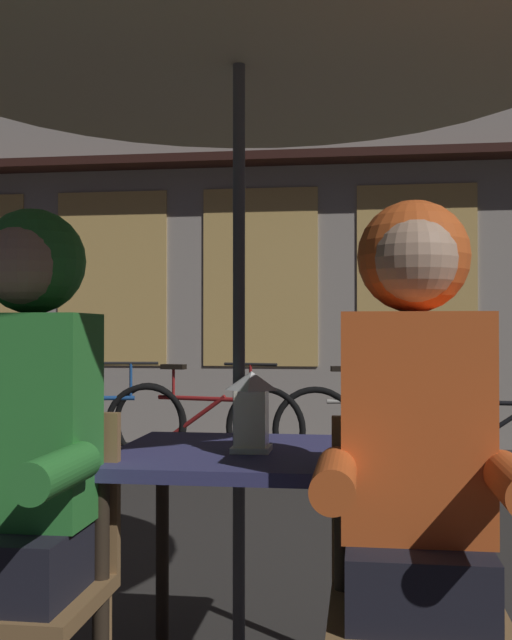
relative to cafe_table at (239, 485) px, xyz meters
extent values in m
cube|color=navy|center=(0.00, 0.00, 0.08)|extent=(0.72, 0.72, 0.04)
cylinder|color=#2D2319|center=(-0.31, -0.31, -0.29)|extent=(0.04, 0.04, 0.70)
cylinder|color=#2D2319|center=(0.31, -0.31, -0.29)|extent=(0.04, 0.04, 0.70)
cylinder|color=#2D2319|center=(-0.31, 0.31, -0.29)|extent=(0.04, 0.04, 0.70)
cylinder|color=#2D2319|center=(0.31, 0.31, -0.29)|extent=(0.04, 0.04, 0.70)
cylinder|color=#4C4C51|center=(0.00, 0.00, 0.49)|extent=(0.04, 0.04, 2.25)
cone|color=tan|center=(0.00, 0.00, 1.42)|extent=(2.10, 2.10, 0.38)
cube|color=white|center=(0.04, -0.03, 0.11)|extent=(0.11, 0.11, 0.02)
cube|color=white|center=(0.04, -0.03, 0.20)|extent=(0.09, 0.09, 0.16)
pyramid|color=white|center=(0.04, -0.03, 0.31)|extent=(0.11, 0.11, 0.06)
cube|color=olive|center=(-0.48, -0.44, -0.21)|extent=(0.40, 0.40, 0.04)
cube|color=olive|center=(-0.48, -0.26, 0.02)|extent=(0.40, 0.03, 0.42)
cube|color=olive|center=(0.48, -0.44, -0.21)|extent=(0.40, 0.40, 0.04)
cube|color=olive|center=(0.48, -0.26, 0.02)|extent=(0.40, 0.03, 0.42)
cube|color=black|center=(-0.48, -0.44, -0.11)|extent=(0.32, 0.36, 0.16)
cube|color=#338C38|center=(-0.48, -0.40, 0.23)|extent=(0.34, 0.22, 0.52)
cylinder|color=#338C38|center=(-0.30, -0.62, 0.14)|extent=(0.09, 0.30, 0.09)
sphere|color=tan|center=(-0.48, -0.40, 0.62)|extent=(0.21, 0.21, 0.21)
sphere|color=#338C38|center=(-0.48, -0.35, 0.63)|extent=(0.27, 0.27, 0.27)
cube|color=black|center=(0.48, -0.44, -0.11)|extent=(0.32, 0.36, 0.16)
cube|color=#E05B23|center=(0.48, -0.40, 0.23)|extent=(0.34, 0.22, 0.52)
cylinder|color=#E05B23|center=(0.30, -0.62, 0.14)|extent=(0.09, 0.30, 0.09)
sphere|color=tan|center=(0.48, -0.40, 0.62)|extent=(0.21, 0.21, 0.21)
sphere|color=#E05B23|center=(0.48, -0.35, 0.63)|extent=(0.27, 0.27, 0.27)
cube|color=#9E9389|center=(0.13, 5.40, 2.46)|extent=(10.00, 0.60, 6.20)
cube|color=#E0B260|center=(-2.07, 5.09, 0.96)|extent=(1.10, 0.02, 1.70)
cube|color=#E0B260|center=(-0.60, 5.09, 0.96)|extent=(1.10, 0.02, 1.70)
cube|color=#E0B260|center=(0.86, 5.09, 0.96)|extent=(1.10, 0.02, 1.70)
cube|color=#331914|center=(0.13, 4.95, 2.06)|extent=(9.00, 0.36, 0.08)
torus|color=black|center=(-2.38, 3.74, -0.31)|extent=(0.66, 0.13, 0.66)
cylinder|color=black|center=(-2.50, 3.73, 0.05)|extent=(0.02, 0.02, 0.28)
cylinder|color=black|center=(-2.50, 3.73, 0.19)|extent=(0.44, 0.08, 0.02)
torus|color=black|center=(-1.37, 3.84, -0.31)|extent=(0.66, 0.16, 0.66)
torus|color=black|center=(-2.38, 3.68, -0.31)|extent=(0.66, 0.16, 0.66)
cylinder|color=#1E4C93|center=(-1.87, 3.76, -0.09)|extent=(0.83, 0.17, 0.04)
cylinder|color=#1E4C93|center=(-1.99, 3.74, -0.28)|extent=(0.60, 0.14, 0.44)
cylinder|color=#1E4C93|center=(-2.15, 3.71, 0.03)|extent=(0.02, 0.02, 0.24)
cube|color=black|center=(-2.15, 3.71, 0.16)|extent=(0.21, 0.11, 0.04)
cylinder|color=#1E4C93|center=(-1.49, 3.82, 0.05)|extent=(0.02, 0.02, 0.28)
cylinder|color=black|center=(-1.49, 3.82, 0.19)|extent=(0.44, 0.10, 0.02)
torus|color=black|center=(-0.39, 3.72, -0.31)|extent=(0.65, 0.20, 0.66)
torus|color=black|center=(-1.38, 3.96, -0.31)|extent=(0.65, 0.20, 0.66)
cylinder|color=maroon|center=(-0.88, 3.84, -0.09)|extent=(0.82, 0.23, 0.04)
cylinder|color=maroon|center=(-1.00, 3.87, -0.28)|extent=(0.60, 0.18, 0.44)
cylinder|color=maroon|center=(-1.16, 3.91, 0.03)|extent=(0.02, 0.02, 0.24)
cube|color=black|center=(-1.16, 3.91, 0.16)|extent=(0.21, 0.12, 0.04)
cylinder|color=maroon|center=(-0.51, 3.75, 0.05)|extent=(0.02, 0.02, 0.28)
cylinder|color=black|center=(-0.51, 3.75, 0.19)|extent=(0.43, 0.13, 0.02)
torus|color=black|center=(1.00, 3.89, -0.31)|extent=(0.66, 0.16, 0.66)
torus|color=black|center=(0.00, 3.72, -0.31)|extent=(0.66, 0.16, 0.66)
cylinder|color=#ADA89E|center=(0.50, 3.80, -0.09)|extent=(0.83, 0.17, 0.04)
cylinder|color=#ADA89E|center=(0.38, 3.78, -0.28)|extent=(0.60, 0.14, 0.44)
cylinder|color=#ADA89E|center=(0.22, 3.76, 0.03)|extent=(0.02, 0.02, 0.24)
cube|color=black|center=(0.22, 3.76, 0.16)|extent=(0.21, 0.11, 0.04)
cylinder|color=#ADA89E|center=(0.88, 3.87, 0.05)|extent=(0.02, 0.02, 0.28)
cylinder|color=black|center=(0.88, 3.87, 0.19)|extent=(0.44, 0.10, 0.02)
torus|color=black|center=(0.98, 3.83, -0.31)|extent=(0.66, 0.13, 0.66)
cylinder|color=black|center=(1.36, 3.78, -0.28)|extent=(0.61, 0.11, 0.44)
cylinder|color=black|center=(1.20, 3.80, 0.03)|extent=(0.02, 0.02, 0.24)
cube|color=black|center=(1.20, 3.80, 0.16)|extent=(0.21, 0.10, 0.04)
camera|label=1|loc=(0.36, -2.24, 0.45)|focal=43.60mm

